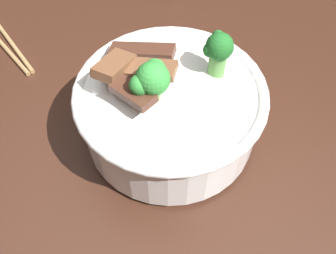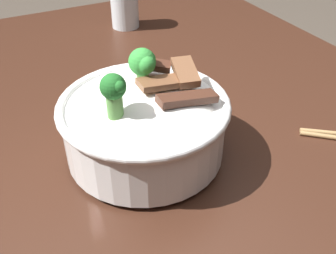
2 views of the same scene
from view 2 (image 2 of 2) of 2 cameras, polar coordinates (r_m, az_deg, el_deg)
name	(u,v)px [view 2 (image 2 of 2)]	position (r m, az deg, el deg)	size (l,w,h in m)	color
dining_table	(144,170)	(0.68, -3.55, -6.20)	(1.14, 0.98, 0.80)	#381E14
rice_bowl	(144,119)	(0.53, -3.43, 1.09)	(0.23, 0.23, 0.15)	white
drinking_glass	(124,4)	(0.96, -6.32, 17.21)	(0.06, 0.06, 0.12)	white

